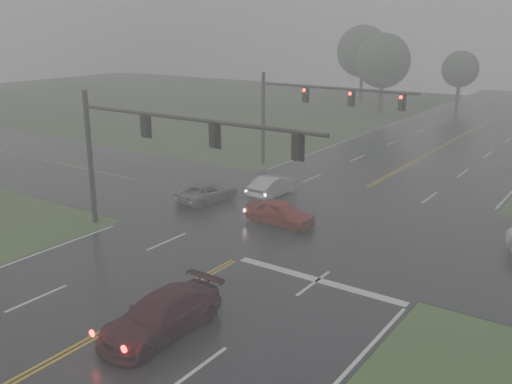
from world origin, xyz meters
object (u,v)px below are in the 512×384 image
Objects in this scene: sedan_maroon at (162,333)px; signal_gantry_near at (149,140)px; car_grey at (208,201)px; sedan_silver at (273,196)px; signal_gantry_far at (306,104)px; sedan_red at (280,225)px.

signal_gantry_near is (-7.28, 7.03, 5.48)m from sedan_maroon.
car_grey is 9.02m from signal_gantry_near.
car_grey is at bearing 125.48° from sedan_maroon.
signal_gantry_far reaches higher than sedan_silver.
car_grey is 0.29× the size of signal_gantry_near.
sedan_red is 9.14m from signal_gantry_near.
car_grey is (-9.16, 13.93, 0.00)m from sedan_maroon.
sedan_maroon is 18.51m from sedan_silver.
sedan_silver is 0.95× the size of car_grey.
sedan_maroon reaches higher than sedan_red.
sedan_silver is at bearing 37.34° from sedan_red.
sedan_silver is (-3.47, 4.55, 0.00)m from sedan_red.
sedan_red reaches higher than sedan_silver.
signal_gantry_near is at bearing 112.22° from car_grey.
sedan_maroon is at bearing 130.29° from car_grey.
signal_gantry_near reaches higher than sedan_maroon.
car_grey is 0.34× the size of signal_gantry_far.
signal_gantry_far reaches higher than car_grey.
sedan_red is at bearing 128.18° from sedan_silver.
sedan_maroon is 1.25× the size of sedan_silver.
sedan_maroon is 1.26× the size of sedan_red.
signal_gantry_near is (-4.43, -5.81, 5.48)m from sedan_red.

